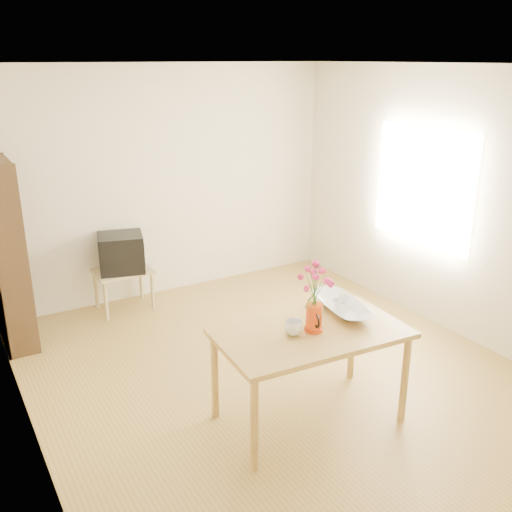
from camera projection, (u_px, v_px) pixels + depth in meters
room at (277, 231)px, 4.67m from camera, size 4.50×4.50×4.50m
table at (311, 341)px, 4.21m from camera, size 1.44×0.89×0.75m
tv_stand at (123, 276)px, 6.22m from camera, size 0.60×0.45×0.46m
bookshelf at (8, 261)px, 5.34m from camera, size 0.28×0.70×1.80m
pitcher at (314, 319)px, 4.16m from camera, size 0.14×0.21×0.21m
flowers at (315, 284)px, 4.07m from camera, size 0.24×0.24×0.34m
mug at (294, 328)px, 4.11m from camera, size 0.19×0.19×0.11m
bowl at (342, 286)px, 4.46m from camera, size 0.52×0.52×0.42m
teacup_a at (338, 292)px, 4.45m from camera, size 0.09×0.09×0.06m
teacup_b at (345, 289)px, 4.51m from camera, size 0.08×0.08×0.06m
television at (121, 252)px, 6.14m from camera, size 0.56×0.53×0.40m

